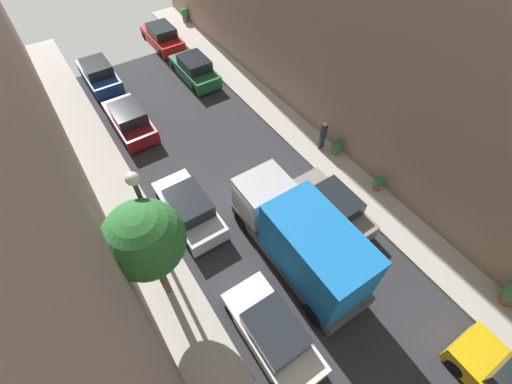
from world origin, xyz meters
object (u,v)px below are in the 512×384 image
Objects in this scene: parked_car_right_3 at (195,69)px; lamp_post at (146,212)px; parked_car_left_1 at (273,333)px; parked_car_right_4 at (162,37)px; potted_plant_0 at (185,14)px; street_tree_0 at (145,240)px; parked_car_left_3 at (130,120)px; potted_plant_2 at (337,147)px; parked_car_left_2 at (189,209)px; parked_car_right_2 at (332,207)px; potted_plant_3 at (379,183)px; pedestrian at (323,134)px; delivery_truck at (302,240)px; parked_car_left_4 at (99,74)px.

lamp_post is (-7.30, -11.55, 3.08)m from parked_car_right_3.
parked_car_left_1 is 17.31m from parked_car_right_3.
parked_car_right_4 is 3.85m from potted_plant_0.
potted_plant_0 is at bearing 61.90° from street_tree_0.
parked_car_right_3 reaches higher than potted_plant_0.
parked_car_left_3 is 11.54m from potted_plant_2.
parked_car_left_2 is 8.33m from potted_plant_2.
parked_car_left_1 is 25.41m from potted_plant_0.
potted_plant_2 is at bearing -90.32° from potted_plant_0.
parked_car_left_1 is at bearing -150.81° from parked_car_right_2.
parked_car_left_3 reaches higher than potted_plant_0.
parked_car_left_2 is 4.83m from street_tree_0.
potted_plant_3 is (-0.08, -21.07, -0.14)m from potted_plant_0.
parked_car_right_2 is 5.15× the size of potted_plant_3.
parked_car_left_2 is at bearing -90.00° from parked_car_left_3.
parked_car_right_4 is (0.00, 5.14, 0.00)m from parked_car_right_3.
pedestrian is at bearing -91.49° from potted_plant_0.
delivery_truck reaches higher than parked_car_right_4.
parked_car_right_4 is 4.87× the size of potted_plant_2.
delivery_truck is 5.81m from street_tree_0.
lamp_post reaches higher than parked_car_right_4.
potted_plant_2 is (8.30, -0.61, -0.08)m from parked_car_left_2.
pedestrian is at bearing -57.94° from parked_car_left_4.
parked_car_right_3 is at bearing -28.50° from parked_car_left_4.
parked_car_right_2 is 3.09m from delivery_truck.
potted_plant_3 is at bearing -10.96° from lamp_post.
parked_car_left_2 is 3.97× the size of potted_plant_0.
parked_car_right_4 is 15.97m from potted_plant_2.
delivery_truck is 7.09m from pedestrian.
parked_car_right_3 is 5.14m from parked_car_right_4.
parked_car_left_2 is 1.00× the size of parked_car_left_3.
parked_car_left_1 is at bearing -143.92° from delivery_truck.
lamp_post is (-10.22, 1.98, 3.19)m from potted_plant_3.
potted_plant_3 is 0.15× the size of lamp_post.
parked_car_right_4 is 19.69m from street_tree_0.
parked_car_left_3 is at bearing 76.77° from street_tree_0.
potted_plant_0 is (0.45, 17.31, -0.33)m from pedestrian.
parked_car_right_3 is at bearing -111.73° from potted_plant_0.
parked_car_left_3 reaches higher than potted_plant_2.
potted_plant_2 is at bearing -74.63° from parked_car_right_3.
parked_car_left_3 reaches higher than potted_plant_3.
potted_plant_0 is at bearing 28.74° from parked_car_left_4.
parked_car_left_3 is 12.28m from delivery_truck.
parked_car_left_1 is at bearing -144.68° from potted_plant_2.
potted_plant_2 is (5.60, 3.92, -1.15)m from delivery_truck.
parked_car_left_1 reaches higher than potted_plant_0.
potted_plant_2 is (8.30, -8.02, -0.08)m from parked_car_left_3.
parked_car_left_2 is at bearing 175.78° from potted_plant_2.
parked_car_right_4 reaches higher than potted_plant_0.
parked_car_left_1 is 4.87× the size of potted_plant_2.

